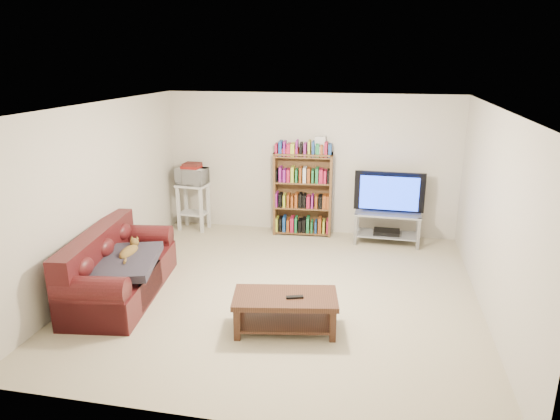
% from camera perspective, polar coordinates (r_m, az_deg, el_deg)
% --- Properties ---
extents(floor, '(5.00, 5.00, 0.00)m').
position_cam_1_polar(floor, '(6.66, 0.17, -9.31)').
color(floor, '#C7BB94').
rests_on(floor, ground).
extents(ceiling, '(5.00, 5.00, 0.00)m').
position_cam_1_polar(ceiling, '(5.99, 0.19, 11.73)').
color(ceiling, white).
rests_on(ceiling, ground).
extents(wall_back, '(5.00, 0.00, 5.00)m').
position_cam_1_polar(wall_back, '(8.61, 3.42, 5.24)').
color(wall_back, beige).
rests_on(wall_back, ground).
extents(wall_front, '(5.00, 0.00, 5.00)m').
position_cam_1_polar(wall_front, '(3.96, -6.97, -9.38)').
color(wall_front, beige).
rests_on(wall_front, ground).
extents(wall_left, '(0.00, 5.00, 5.00)m').
position_cam_1_polar(wall_left, '(7.12, -19.98, 1.73)').
color(wall_left, beige).
rests_on(wall_left, ground).
extents(wall_right, '(0.00, 5.00, 5.00)m').
position_cam_1_polar(wall_right, '(6.26, 23.26, -0.67)').
color(wall_right, beige).
rests_on(wall_right, ground).
extents(sofa, '(1.13, 2.11, 0.86)m').
position_cam_1_polar(sofa, '(6.80, -18.25, -6.80)').
color(sofa, '#441113').
rests_on(sofa, floor).
extents(blanket, '(0.97, 1.15, 0.18)m').
position_cam_1_polar(blanket, '(6.54, -17.39, -5.71)').
color(blanket, '#2C2833').
rests_on(blanket, sofa).
extents(cat, '(0.29, 0.57, 0.16)m').
position_cam_1_polar(cat, '(6.67, -16.89, -4.64)').
color(cat, brown).
rests_on(cat, sofa).
extents(coffee_table, '(1.24, 0.77, 0.42)m').
position_cam_1_polar(coffee_table, '(5.68, 0.60, -10.91)').
color(coffee_table, '#3A2014').
rests_on(coffee_table, floor).
extents(remote, '(0.20, 0.11, 0.02)m').
position_cam_1_polar(remote, '(5.56, 1.69, -9.91)').
color(remote, black).
rests_on(remote, coffee_table).
extents(tv_stand, '(1.07, 0.51, 0.53)m').
position_cam_1_polar(tv_stand, '(8.39, 12.15, -1.40)').
color(tv_stand, '#999EA3').
rests_on(tv_stand, floor).
extents(television, '(1.14, 0.18, 0.65)m').
position_cam_1_polar(television, '(8.25, 12.37, 1.89)').
color(television, black).
rests_on(television, tv_stand).
extents(dvd_player, '(0.43, 0.31, 0.06)m').
position_cam_1_polar(dvd_player, '(8.45, 12.09, -2.47)').
color(dvd_player, black).
rests_on(dvd_player, tv_stand).
extents(bookshelf, '(1.01, 0.37, 1.43)m').
position_cam_1_polar(bookshelf, '(8.54, 2.61, 1.95)').
color(bookshelf, brown).
rests_on(bookshelf, floor).
extents(shelf_clutter, '(0.73, 0.26, 0.28)m').
position_cam_1_polar(shelf_clutter, '(8.37, 3.36, 7.22)').
color(shelf_clutter, silver).
rests_on(shelf_clutter, bookshelf).
extents(microwave_stand, '(0.55, 0.42, 0.83)m').
position_cam_1_polar(microwave_stand, '(8.97, -9.89, 1.09)').
color(microwave_stand, silver).
rests_on(microwave_stand, floor).
extents(microwave, '(0.54, 0.39, 0.28)m').
position_cam_1_polar(microwave, '(8.86, -10.04, 3.84)').
color(microwave, silver).
rests_on(microwave, microwave_stand).
extents(game_boxes, '(0.33, 0.29, 0.05)m').
position_cam_1_polar(game_boxes, '(8.82, -10.09, 4.89)').
color(game_boxes, maroon).
rests_on(game_boxes, microwave).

